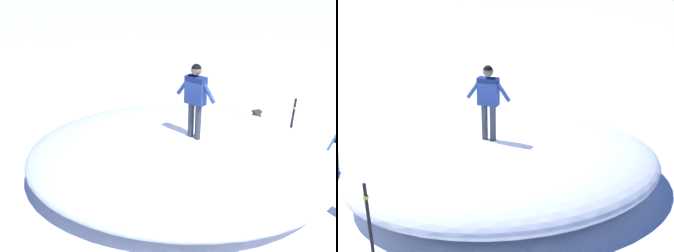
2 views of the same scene
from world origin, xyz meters
The scene contains 5 objects.
ground centered at (0.00, 0.00, 0.00)m, with size 240.00×240.00×0.00m, color white.
snow_mound centered at (0.27, -0.13, 0.57)m, with size 7.44×5.81×1.15m, color white.
snowboarder_standing centered at (0.04, 0.18, 2.20)m, with size 0.51×0.98×1.74m.
backpack_near centered at (-3.43, -1.81, 0.24)m, with size 0.52×0.26×0.47m.
trail_marker_pole centered at (-3.32, -0.15, 0.78)m, with size 0.10×0.10×1.47m.
Camera 1 is at (3.45, 6.22, 4.71)m, focal length 35.65 mm.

